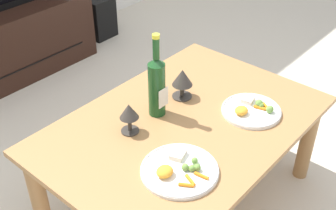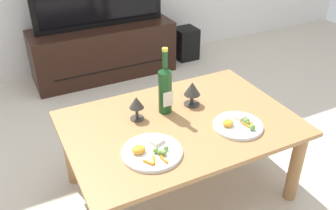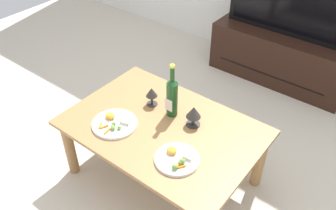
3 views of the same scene
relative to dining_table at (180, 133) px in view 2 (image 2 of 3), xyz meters
The scene contains 9 objects.
ground_plane 0.39m from the dining_table, ahead, with size 6.40×6.40×0.00m, color beige.
dining_table is the anchor object (origin of this frame).
tv_stand 1.64m from the dining_table, 86.66° to the left, with size 1.26×0.42×0.47m.
floor_speaker 1.90m from the dining_table, 59.88° to the left, with size 0.21×0.21×0.31m, color black.
wine_bottle 0.25m from the dining_table, 101.01° to the left, with size 0.07×0.07×0.37m.
goblet_left 0.28m from the dining_table, 146.52° to the left, with size 0.08×0.08×0.13m.
goblet_right 0.25m from the dining_table, 41.81° to the left, with size 0.09×0.09×0.14m.
dinner_plate_left 0.31m from the dining_table, 144.37° to the right, with size 0.28×0.28×0.05m.
dinner_plate_right 0.31m from the dining_table, 35.76° to the right, with size 0.25×0.25×0.05m.
Camera 2 is at (-0.77, -1.39, 1.53)m, focal length 39.19 mm.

